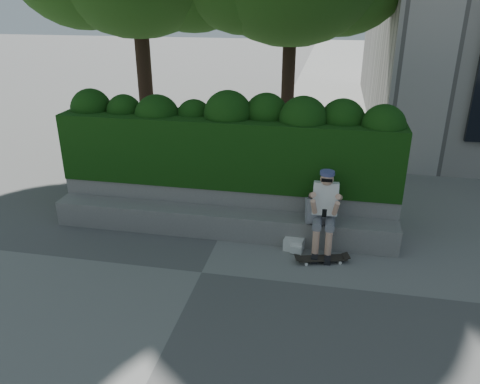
% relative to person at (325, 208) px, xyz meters
% --- Properties ---
extents(ground, '(80.00, 80.00, 0.00)m').
position_rel_person_xyz_m(ground, '(-1.77, -1.07, -0.75)').
color(ground, slate).
rests_on(ground, ground).
extents(bench_ledge, '(6.00, 0.45, 0.45)m').
position_rel_person_xyz_m(bench_ledge, '(-1.77, 0.18, -0.53)').
color(bench_ledge, gray).
rests_on(bench_ledge, ground).
extents(planter_wall, '(6.00, 0.50, 0.75)m').
position_rel_person_xyz_m(planter_wall, '(-1.77, 0.66, -0.38)').
color(planter_wall, gray).
rests_on(planter_wall, ground).
extents(hedge, '(6.00, 1.00, 1.20)m').
position_rel_person_xyz_m(hedge, '(-1.77, 0.88, 0.60)').
color(hedge, black).
rests_on(hedge, planter_wall).
extents(person, '(0.40, 0.76, 1.38)m').
position_rel_person_xyz_m(person, '(0.00, 0.00, 0.00)').
color(person, slate).
rests_on(person, ground).
extents(skateboard, '(0.79, 0.39, 0.08)m').
position_rel_person_xyz_m(skateboard, '(0.02, -0.41, -0.69)').
color(skateboard, black).
rests_on(skateboard, ground).
extents(backpack_plaid, '(0.32, 0.22, 0.42)m').
position_rel_person_xyz_m(backpack_plaid, '(-0.16, 0.08, -0.09)').
color(backpack_plaid, '#9E9EA2').
rests_on(backpack_plaid, bench_ledge).
extents(backpack_ground, '(0.35, 0.27, 0.21)m').
position_rel_person_xyz_m(backpack_ground, '(-0.45, -0.10, -0.65)').
color(backpack_ground, beige).
rests_on(backpack_ground, ground).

